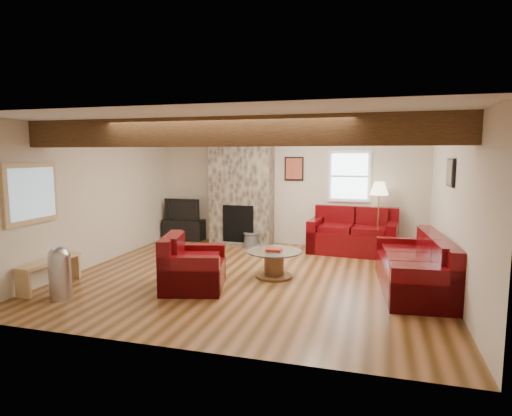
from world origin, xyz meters
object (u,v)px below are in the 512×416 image
at_px(tv_cabinet, 184,230).
at_px(television, 183,209).
at_px(sofa_three, 413,263).
at_px(coffee_table, 274,264).
at_px(floor_lamp, 379,192).
at_px(loveseat, 353,231).
at_px(armchair_red, 194,262).

bearing_deg(tv_cabinet, television, 0.00).
xyz_separation_m(sofa_three, coffee_table, (-2.15, 0.09, -0.19)).
bearing_deg(floor_lamp, loveseat, -164.64).
xyz_separation_m(tv_cabinet, television, (0.00, 0.00, 0.49)).
distance_m(sofa_three, tv_cabinet, 5.55).
distance_m(loveseat, floor_lamp, 0.94).
distance_m(sofa_three, armchair_red, 3.28).
bearing_deg(loveseat, floor_lamp, 20.78).
bearing_deg(loveseat, television, -178.94).
bearing_deg(tv_cabinet, armchair_red, -62.45).
xyz_separation_m(sofa_three, floor_lamp, (-0.51, 2.39, 0.84)).
height_order(coffee_table, tv_cabinet, tv_cabinet).
distance_m(armchair_red, coffee_table, 1.38).
bearing_deg(coffee_table, television, 138.51).
relative_size(television, floor_lamp, 0.59).
height_order(loveseat, tv_cabinet, loveseat).
bearing_deg(floor_lamp, television, 177.84).
xyz_separation_m(armchair_red, coffee_table, (1.03, 0.89, -0.18)).
distance_m(loveseat, television, 3.96).
relative_size(sofa_three, tv_cabinet, 2.20).
bearing_deg(floor_lamp, sofa_three, -77.95).
height_order(armchair_red, coffee_table, armchair_red).
height_order(loveseat, television, television).
height_order(coffee_table, floor_lamp, floor_lamp).
bearing_deg(coffee_table, tv_cabinet, 138.51).
xyz_separation_m(sofa_three, tv_cabinet, (-4.93, 2.55, -0.17)).
bearing_deg(coffee_table, loveseat, 61.93).
distance_m(coffee_table, floor_lamp, 3.00).
distance_m(armchair_red, tv_cabinet, 3.78).
bearing_deg(sofa_three, floor_lamp, -172.97).
distance_m(coffee_table, tv_cabinet, 3.72).
distance_m(tv_cabinet, floor_lamp, 4.54).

